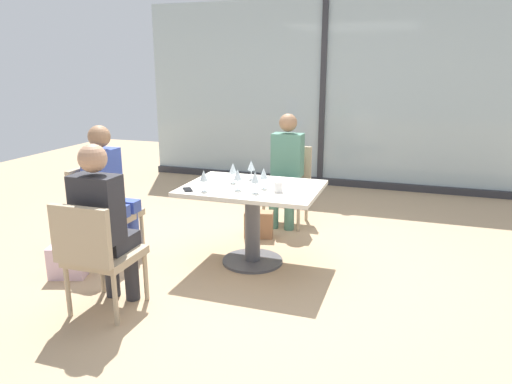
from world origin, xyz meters
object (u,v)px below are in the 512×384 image
(coffee_cup, at_px, (278,187))
(cell_phone_on_table, at_px, (188,190))
(dining_table_main, at_px, (252,206))
(handbag_1, at_px, (67,262))
(chair_front_left, at_px, (96,251))
(person_near_window, at_px, (286,165))
(chair_near_window, at_px, (288,180))
(wine_glass_3, at_px, (264,174))
(wine_glass_5, at_px, (233,169))
(wine_glass_4, at_px, (251,166))
(handbag_0, at_px, (259,224))
(chair_side_end, at_px, (101,207))
(person_side_end, at_px, (109,187))
(wine_glass_0, at_px, (204,176))
(person_front_left, at_px, (103,219))
(wine_glass_2, at_px, (238,175))
(wine_glass_1, at_px, (255,178))

(coffee_cup, bearing_deg, cell_phone_on_table, -165.76)
(dining_table_main, bearing_deg, handbag_1, -149.63)
(chair_front_left, xyz_separation_m, coffee_cup, (1.02, 1.14, 0.28))
(chair_front_left, xyz_separation_m, person_near_window, (0.74, 2.41, 0.20))
(chair_near_window, height_order, coffee_cup, chair_near_window)
(wine_glass_3, height_order, wine_glass_5, same)
(wine_glass_4, height_order, handbag_0, wine_glass_4)
(chair_side_end, distance_m, person_near_window, 2.04)
(person_side_end, xyz_separation_m, wine_glass_4, (1.18, 0.57, 0.16))
(wine_glass_0, distance_m, handbag_1, 1.39)
(person_front_left, distance_m, wine_glass_4, 1.54)
(chair_front_left, height_order, cell_phone_on_table, chair_front_left)
(wine_glass_0, height_order, handbag_0, wine_glass_0)
(dining_table_main, distance_m, chair_front_left, 1.46)
(wine_glass_0, distance_m, handbag_0, 1.21)
(person_side_end, distance_m, handbag_0, 1.59)
(dining_table_main, height_order, wine_glass_2, wine_glass_2)
(chair_front_left, bearing_deg, person_front_left, 90.00)
(wine_glass_1, bearing_deg, handbag_0, 106.25)
(wine_glass_2, bearing_deg, coffee_cup, 8.55)
(cell_phone_on_table, bearing_deg, wine_glass_3, -12.37)
(dining_table_main, xyz_separation_m, handbag_0, (-0.16, 0.66, -0.40))
(wine_glass_1, bearing_deg, person_side_end, -175.04)
(chair_side_end, bearing_deg, person_near_window, 46.96)
(person_front_left, relative_size, wine_glass_0, 6.81)
(wine_glass_1, xyz_separation_m, wine_glass_4, (-0.19, 0.45, 0.00))
(chair_front_left, relative_size, person_front_left, 0.69)
(chair_front_left, bearing_deg, wine_glass_0, 67.11)
(wine_glass_4, distance_m, wine_glass_5, 0.21)
(coffee_cup, bearing_deg, wine_glass_2, -171.45)
(coffee_cup, bearing_deg, wine_glass_4, 136.07)
(person_side_end, relative_size, wine_glass_0, 6.81)
(chair_side_end, xyz_separation_m, coffee_cup, (1.66, 0.22, 0.28))
(wine_glass_2, distance_m, coffee_cup, 0.36)
(wine_glass_5, bearing_deg, chair_near_window, 80.08)
(dining_table_main, bearing_deg, wine_glass_4, 111.57)
(wine_glass_3, bearing_deg, wine_glass_0, -151.31)
(dining_table_main, distance_m, wine_glass_2, 0.37)
(person_side_end, xyz_separation_m, wine_glass_5, (1.07, 0.39, 0.16))
(chair_near_window, distance_m, chair_side_end, 2.11)
(wine_glass_1, height_order, cell_phone_on_table, wine_glass_1)
(wine_glass_0, bearing_deg, dining_table_main, 41.27)
(dining_table_main, relative_size, wine_glass_3, 6.50)
(wine_glass_2, bearing_deg, chair_near_window, 86.94)
(wine_glass_5, height_order, coffee_cup, wine_glass_5)
(chair_near_window, xyz_separation_m, wine_glass_3, (0.12, -1.31, 0.37))
(wine_glass_3, bearing_deg, person_side_end, -168.42)
(person_front_left, bearing_deg, coffee_cup, 45.48)
(person_side_end, relative_size, coffee_cup, 14.00)
(person_side_end, height_order, wine_glass_4, person_side_end)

